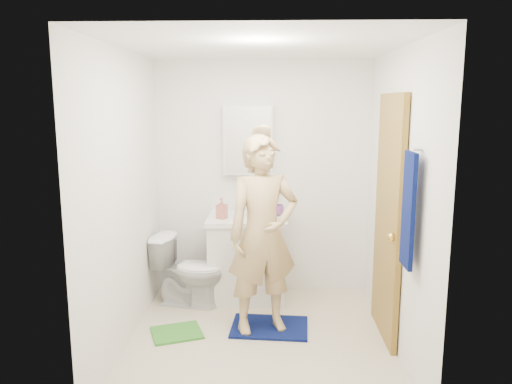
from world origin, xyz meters
TOP-DOWN VIEW (x-y plane):
  - floor at (0.00, 0.00)m, footprint 2.20×2.40m
  - ceiling at (0.00, 0.00)m, footprint 2.20×2.40m
  - wall_back at (0.00, 1.21)m, footprint 2.20×0.02m
  - wall_front at (0.00, -1.21)m, footprint 2.20×0.02m
  - wall_left at (-1.11, 0.00)m, footprint 0.02×2.40m
  - wall_right at (1.11, 0.00)m, footprint 0.02×2.40m
  - vanity_cabinet at (-0.15, 0.91)m, footprint 0.75×0.55m
  - countertop at (-0.15, 0.91)m, footprint 0.79×0.59m
  - sink_basin at (-0.15, 0.91)m, footprint 0.40×0.40m
  - faucet at (-0.15, 1.09)m, footprint 0.03×0.03m
  - medicine_cabinet at (-0.15, 1.14)m, footprint 0.50×0.12m
  - mirror_panel at (-0.15, 1.08)m, footprint 0.46×0.01m
  - door at (1.07, 0.15)m, footprint 0.05×0.80m
  - door_knob at (1.03, -0.17)m, footprint 0.07×0.07m
  - towel at (1.03, -0.57)m, footprint 0.03×0.24m
  - towel_hook at (1.07, -0.57)m, footprint 0.06×0.02m
  - toilet at (-0.71, 0.73)m, footprint 0.75×0.52m
  - bath_mat at (0.08, 0.21)m, footprint 0.70×0.52m
  - green_rug at (-0.72, 0.07)m, footprint 0.51×0.48m
  - soap_dispenser at (-0.40, 0.85)m, footprint 0.12×0.12m
  - toothbrush_cup at (0.15, 0.99)m, footprint 0.16×0.16m
  - man at (0.02, 0.16)m, footprint 0.72×0.59m

SIDE VIEW (x-z plane):
  - floor at x=0.00m, z-range -0.02..0.00m
  - green_rug at x=-0.72m, z-range 0.00..0.02m
  - bath_mat at x=0.08m, z-range 0.00..0.02m
  - toilet at x=-0.71m, z-range 0.00..0.70m
  - vanity_cabinet at x=-0.15m, z-range 0.00..0.80m
  - countertop at x=-0.15m, z-range 0.80..0.85m
  - sink_basin at x=-0.15m, z-range 0.83..0.86m
  - man at x=0.02m, z-range 0.02..1.72m
  - toothbrush_cup at x=0.15m, z-range 0.85..0.96m
  - faucet at x=-0.15m, z-range 0.85..0.97m
  - door_knob at x=1.03m, z-range 0.91..0.98m
  - soap_dispenser at x=-0.40m, z-range 0.85..1.05m
  - door at x=1.07m, z-range 0.00..2.05m
  - wall_back at x=0.00m, z-range 0.00..2.40m
  - wall_front at x=0.00m, z-range 0.00..2.40m
  - wall_left at x=-1.11m, z-range 0.00..2.40m
  - wall_right at x=1.11m, z-range 0.00..2.40m
  - towel at x=1.03m, z-range 0.85..1.65m
  - medicine_cabinet at x=-0.15m, z-range 1.25..1.95m
  - mirror_panel at x=-0.15m, z-range 1.27..1.93m
  - towel_hook at x=1.07m, z-range 1.66..1.68m
  - ceiling at x=0.00m, z-range 2.40..2.42m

